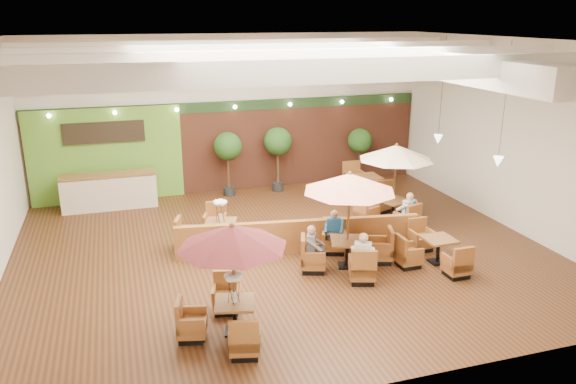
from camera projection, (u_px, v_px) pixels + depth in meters
name	position (u px, v px, depth m)	size (l,w,h in m)	color
room	(278.00, 110.00, 15.23)	(14.04, 14.00, 5.52)	#381E0F
service_counter	(109.00, 191.00, 18.37)	(3.00, 0.75, 1.18)	beige
booth_divider	(299.00, 236.00, 14.96)	(6.56, 0.18, 0.91)	brown
table_0	(230.00, 255.00, 10.78)	(2.28, 2.39, 2.35)	brown
table_1	(349.00, 202.00, 13.73)	(2.58, 2.58, 2.51)	brown
table_2	(394.00, 166.00, 16.81)	(2.41, 2.54, 2.46)	brown
table_3	(212.00, 232.00, 15.29)	(1.81, 2.58, 1.50)	brown
table_4	(429.00, 252.00, 14.31)	(1.52, 2.26, 0.85)	brown
table_5	(366.00, 188.00, 19.39)	(0.93, 2.72, 1.02)	brown
topiary_0	(228.00, 149.00, 19.36)	(0.97, 0.97, 2.26)	black
topiary_1	(278.00, 144.00, 19.86)	(1.00, 1.00, 2.33)	black
topiary_2	(360.00, 143.00, 20.81)	(0.90, 0.90, 2.09)	black
diner_0	(363.00, 252.00, 13.18)	(0.46, 0.44, 0.82)	silver
diner_1	(334.00, 227.00, 14.86)	(0.40, 0.38, 0.73)	#225B96
diner_2	(313.00, 244.00, 13.76)	(0.39, 0.42, 0.75)	slate
diner_3	(408.00, 208.00, 16.33)	(0.37, 0.32, 0.71)	#225B96
diner_4	(408.00, 208.00, 16.32)	(0.41, 0.37, 0.75)	silver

